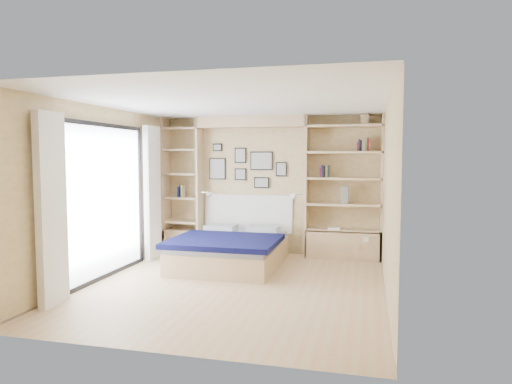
# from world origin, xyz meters

# --- Properties ---
(ground) EXTENTS (4.50, 4.50, 0.00)m
(ground) POSITION_xyz_m (0.00, 0.00, 0.00)
(ground) COLOR tan
(ground) RESTS_ON ground
(room_shell) EXTENTS (4.50, 4.50, 4.50)m
(room_shell) POSITION_xyz_m (-0.39, 1.52, 1.08)
(room_shell) COLOR #D4B67D
(room_shell) RESTS_ON ground
(bed) EXTENTS (1.66, 2.15, 1.07)m
(bed) POSITION_xyz_m (-0.40, 1.13, 0.27)
(bed) COLOR tan
(bed) RESTS_ON ground
(photo_gallery) EXTENTS (1.48, 0.02, 0.82)m
(photo_gallery) POSITION_xyz_m (-0.45, 2.22, 1.60)
(photo_gallery) COLOR black
(photo_gallery) RESTS_ON ground
(reading_lamps) EXTENTS (1.92, 0.12, 0.15)m
(reading_lamps) POSITION_xyz_m (-0.30, 2.00, 1.10)
(reading_lamps) COLOR silver
(reading_lamps) RESTS_ON ground
(shelf_decor) EXTENTS (3.50, 0.23, 2.03)m
(shelf_decor) POSITION_xyz_m (1.07, 2.07, 1.68)
(shelf_decor) COLOR #A51E1E
(shelf_decor) RESTS_ON ground
(deck) EXTENTS (3.20, 4.00, 0.05)m
(deck) POSITION_xyz_m (-3.60, 0.00, 0.00)
(deck) COLOR #6E5F51
(deck) RESTS_ON ground
(deck_chair) EXTENTS (0.60, 0.78, 0.69)m
(deck_chair) POSITION_xyz_m (-3.04, 0.38, 0.33)
(deck_chair) COLOR tan
(deck_chair) RESTS_ON ground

